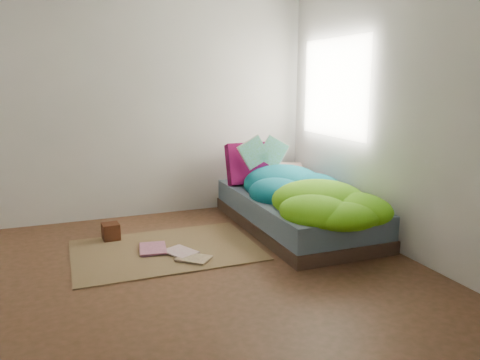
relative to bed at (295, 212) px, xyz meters
name	(u,v)px	position (x,y,z in m)	size (l,w,h in m)	color
ground	(200,271)	(-1.22, -0.72, -0.17)	(3.50, 3.50, 0.00)	#3F2C18
room_walls	(197,60)	(-1.21, -0.71, 1.46)	(3.54, 3.54, 2.62)	#B6B3AD
bed	(295,212)	(0.00, 0.00, 0.00)	(1.00, 2.00, 0.34)	#38291E
duvet	(306,184)	(0.00, -0.22, 0.34)	(0.96, 1.84, 0.34)	#075870
rug	(166,250)	(-1.37, -0.17, -0.16)	(1.60, 1.10, 0.01)	brown
pillow_floral	(278,173)	(0.18, 0.80, 0.24)	(0.59, 0.37, 0.13)	silver
pillow_magenta	(247,164)	(-0.25, 0.67, 0.40)	(0.46, 0.14, 0.46)	#540533
open_book	(264,143)	(-0.13, 0.49, 0.65)	(0.45, 0.10, 0.28)	#38882C
wooden_box	(111,231)	(-1.79, 0.28, -0.08)	(0.15, 0.15, 0.15)	#34170B
floor_book_a	(171,255)	(-1.36, -0.36, -0.15)	(0.20, 0.28, 0.02)	beige
floor_book_b	(140,250)	(-1.60, -0.14, -0.14)	(0.23, 0.31, 0.03)	#CD7692
floor_book_c	(188,263)	(-1.27, -0.57, -0.15)	(0.20, 0.27, 0.02)	tan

